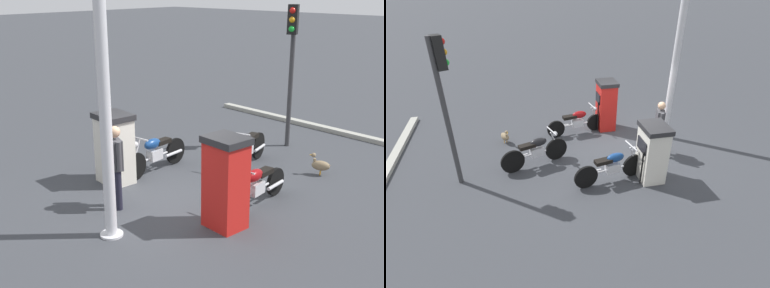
% 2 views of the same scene
% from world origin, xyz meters
% --- Properties ---
extents(ground_plane, '(120.00, 120.00, 0.00)m').
position_xyz_m(ground_plane, '(0.00, 0.00, 0.00)').
color(ground_plane, '#383A3F').
extents(fuel_pump_near, '(0.71, 0.78, 1.68)m').
position_xyz_m(fuel_pump_near, '(-0.05, -1.54, 0.85)').
color(fuel_pump_near, red).
rests_on(fuel_pump_near, ground).
extents(fuel_pump_far, '(0.74, 0.87, 1.54)m').
position_xyz_m(fuel_pump_far, '(-0.05, 1.54, 0.78)').
color(fuel_pump_far, silver).
rests_on(fuel_pump_far, ground).
extents(motorcycle_near_pump, '(1.97, 0.56, 0.93)m').
position_xyz_m(motorcycle_near_pump, '(1.01, -1.45, 0.44)').
color(motorcycle_near_pump, black).
rests_on(motorcycle_near_pump, ground).
extents(motorcycle_far_pump, '(2.00, 0.56, 0.95)m').
position_xyz_m(motorcycle_far_pump, '(0.96, 1.37, 0.46)').
color(motorcycle_far_pump, black).
rests_on(motorcycle_far_pump, ground).
extents(motorcycle_extra, '(1.93, 0.65, 0.97)m').
position_xyz_m(motorcycle_extra, '(2.66, 0.04, 0.47)').
color(motorcycle_extra, black).
rests_on(motorcycle_extra, ground).
extents(attendant_person, '(0.32, 0.56, 1.64)m').
position_xyz_m(attendant_person, '(-0.86, 0.48, 0.94)').
color(attendant_person, '#1E1E2D').
rests_on(attendant_person, ground).
extents(wandering_duck, '(0.33, 0.49, 0.50)m').
position_xyz_m(wandering_duck, '(3.37, -1.50, 0.24)').
color(wandering_duck, '#847051').
rests_on(wandering_duck, ground).
extents(roadside_traffic_light, '(0.40, 0.29, 3.66)m').
position_xyz_m(roadside_traffic_light, '(4.62, 0.21, 2.50)').
color(roadside_traffic_light, '#38383A').
rests_on(roadside_traffic_light, ground).
extents(canopy_support_pole, '(0.40, 0.40, 4.28)m').
position_xyz_m(canopy_support_pole, '(-1.65, -0.34, 2.07)').
color(canopy_support_pole, silver).
rests_on(canopy_support_pole, ground).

